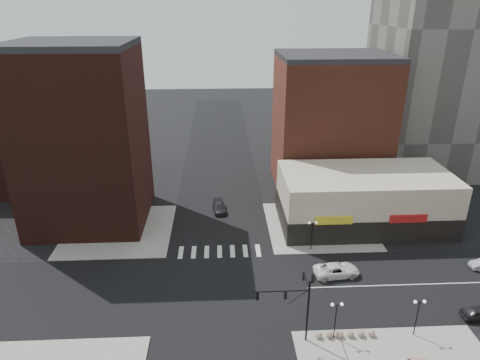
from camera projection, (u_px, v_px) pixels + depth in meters
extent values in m
plane|color=black|center=(221.00, 291.00, 48.85)|extent=(240.00, 240.00, 0.00)
cube|color=black|center=(221.00, 291.00, 48.84)|extent=(200.00, 14.00, 0.02)
cube|color=black|center=(221.00, 290.00, 48.84)|extent=(14.00, 200.00, 0.02)
cube|color=gray|center=(119.00, 230.00, 61.50)|extent=(15.00, 15.00, 0.12)
cube|color=gray|center=(319.00, 225.00, 62.81)|extent=(15.00, 15.00, 0.12)
cube|color=#381711|center=(83.00, 140.00, 60.12)|extent=(16.00, 15.00, 25.00)
cube|color=#381711|center=(40.00, 149.00, 76.32)|extent=(20.00, 18.00, 12.00)
cube|color=brown|center=(330.00, 125.00, 72.54)|extent=(18.00, 15.00, 22.00)
cube|color=beige|center=(364.00, 199.00, 62.03)|extent=(24.00, 12.00, 8.00)
cube|color=black|center=(362.00, 213.00, 62.93)|extent=(24.20, 12.20, 3.40)
cylinder|color=black|center=(308.00, 312.00, 40.31)|extent=(0.18, 0.18, 7.00)
cylinder|color=black|center=(281.00, 291.00, 39.22)|extent=(5.20, 0.11, 0.11)
cylinder|color=black|center=(298.00, 297.00, 39.56)|extent=(1.72, 0.06, 1.46)
cylinder|color=black|center=(306.00, 280.00, 40.71)|extent=(0.11, 3.00, 0.11)
cube|color=black|center=(257.00, 296.00, 39.27)|extent=(0.28, 0.18, 0.95)
sphere|color=red|center=(258.00, 293.00, 39.16)|extent=(0.16, 0.16, 0.16)
cube|color=black|center=(286.00, 295.00, 39.39)|extent=(0.28, 0.18, 0.95)
sphere|color=red|center=(286.00, 292.00, 39.27)|extent=(0.16, 0.16, 0.16)
cube|color=black|center=(304.00, 276.00, 42.07)|extent=(0.18, 0.28, 0.95)
sphere|color=red|center=(304.00, 273.00, 41.95)|extent=(0.16, 0.16, 0.16)
cube|color=black|center=(313.00, 279.00, 38.84)|extent=(0.28, 0.18, 0.95)
sphere|color=red|center=(313.00, 276.00, 38.72)|extent=(0.16, 0.16, 0.16)
cylinder|color=black|center=(335.00, 321.00, 41.16)|extent=(0.11, 0.11, 4.00)
cylinder|color=black|center=(337.00, 305.00, 40.42)|extent=(0.90, 0.06, 0.06)
sphere|color=white|center=(332.00, 305.00, 40.36)|extent=(0.32, 0.32, 0.32)
sphere|color=white|center=(342.00, 304.00, 40.40)|extent=(0.32, 0.32, 0.32)
cylinder|color=black|center=(417.00, 318.00, 41.52)|extent=(0.11, 0.11, 4.00)
cylinder|color=black|center=(420.00, 303.00, 40.78)|extent=(0.90, 0.06, 0.06)
sphere|color=white|center=(415.00, 302.00, 40.72)|extent=(0.32, 0.32, 0.32)
sphere|color=white|center=(425.00, 302.00, 40.76)|extent=(0.32, 0.32, 0.32)
cylinder|color=black|center=(312.00, 236.00, 55.92)|extent=(0.11, 0.11, 4.00)
cylinder|color=black|center=(313.00, 223.00, 55.18)|extent=(0.90, 0.06, 0.06)
sphere|color=white|center=(309.00, 223.00, 55.12)|extent=(0.32, 0.32, 0.32)
sphere|color=white|center=(316.00, 223.00, 55.16)|extent=(0.32, 0.32, 0.32)
sphere|color=#8B6E60|center=(319.00, 335.00, 41.74)|extent=(0.67, 0.67, 0.67)
sphere|color=#8B6E60|center=(329.00, 335.00, 41.79)|extent=(0.67, 0.67, 0.67)
sphere|color=#8B6E60|center=(340.00, 334.00, 41.84)|extent=(0.67, 0.67, 0.67)
sphere|color=#8B6E60|center=(350.00, 334.00, 41.88)|extent=(0.67, 0.67, 0.67)
sphere|color=#8B6E60|center=(361.00, 334.00, 41.93)|extent=(0.67, 0.67, 0.67)
sphere|color=#8B6E60|center=(371.00, 333.00, 41.98)|extent=(0.67, 0.67, 0.67)
imported|color=white|center=(337.00, 270.00, 51.25)|extent=(5.73, 3.15, 1.52)
imported|color=black|center=(219.00, 207.00, 66.92)|extent=(2.35, 4.69, 1.31)
cube|color=gray|center=(420.00, 360.00, 38.85)|extent=(1.75, 0.67, 0.11)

